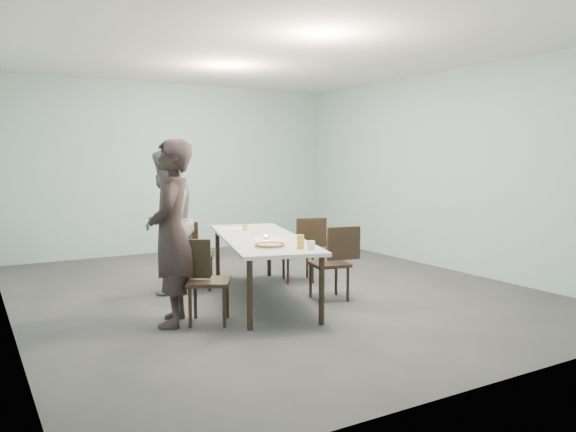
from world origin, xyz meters
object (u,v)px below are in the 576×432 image
chair_near_left (201,275)px  beer_glass (300,242)px  side_plate (281,241)px  diner_near (172,233)px  chair_near_right (335,258)px  chair_far_right (304,245)px  water_tumbler (311,245)px  pizza (270,245)px  chair_far_left (191,250)px  tealight (266,237)px  table (261,241)px  amber_tumbler (245,227)px  diner_far (167,221)px

chair_near_left → beer_glass: size_ratio=5.80×
side_plate → diner_near: bearing=-179.7°
chair_near_right → beer_glass: (-0.81, -0.52, 0.32)m
chair_near_right → chair_far_right: bearing=-89.6°
chair_near_right → water_tumbler: bearing=50.8°
pizza → chair_far_left: bearing=99.8°
chair_far_left → chair_far_right: same height
water_tumbler → side_plate: bearing=91.3°
pizza → chair_far_right: bearing=46.4°
chair_far_right → tealight: bearing=57.5°
side_plate → water_tumbler: water_tumbler is taller
table → chair_far_right: size_ratio=3.16×
beer_glass → amber_tumbler: size_ratio=1.88×
diner_near → water_tumbler: 1.43m
beer_glass → water_tumbler: beer_glass is taller
chair_near_left → chair_far_right: same height
chair_far_right → diner_near: size_ratio=0.46×
table → water_tumbler: 1.09m
table → tealight: bearing=-101.4°
table → chair_far_left: chair_far_left is taller
diner_near → tealight: size_ratio=33.60×
chair_near_right → amber_tumbler: bearing=-47.6°
beer_glass → amber_tumbler: bearing=84.7°
water_tumbler → diner_near: bearing=155.1°
chair_near_left → chair_far_left: same height
table → amber_tumbler: size_ratio=34.33×
chair_near_right → pizza: size_ratio=2.56×
tealight → amber_tumbler: bearing=81.0°
table → pizza: bearing=-110.9°
table → diner_far: bearing=135.5°
amber_tumbler → water_tumbler: bearing=-92.4°
chair_near_right → diner_near: size_ratio=0.46×
diner_far → amber_tumbler: bearing=114.8°
diner_far → pizza: (0.60, -1.60, -0.14)m
pizza → table: bearing=69.1°
pizza → chair_near_right: bearing=13.7°
water_tumbler → chair_near_right: bearing=39.6°
chair_near_left → diner_far: 1.52m
chair_near_left → beer_glass: bearing=6.3°
chair_far_left → chair_far_right: bearing=12.9°
chair_near_left → tealight: (0.96, 0.39, 0.27)m
chair_far_right → side_plate: chair_far_right is taller
pizza → beer_glass: size_ratio=2.27×
pizza → amber_tumbler: bearing=74.7°
side_plate → tealight: size_ratio=3.21×
chair_near_left → diner_near: 0.52m
chair_far_right → diner_far: 1.89m
pizza → tealight: bearing=65.6°
chair_far_left → chair_far_right: 1.55m
beer_glass → tealight: (0.02, 0.79, -0.05)m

